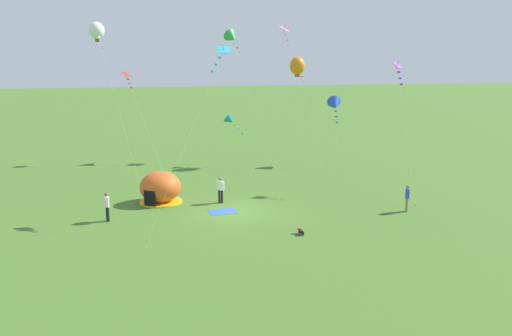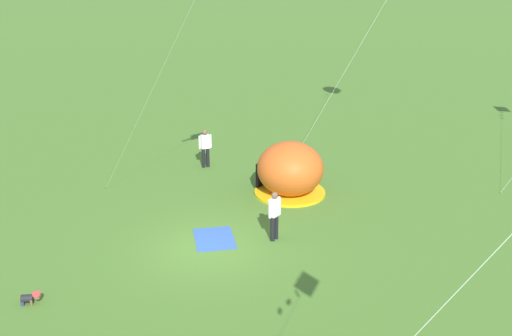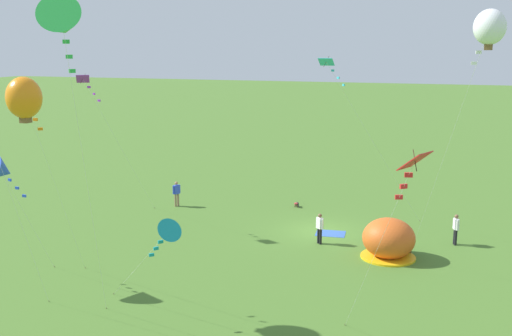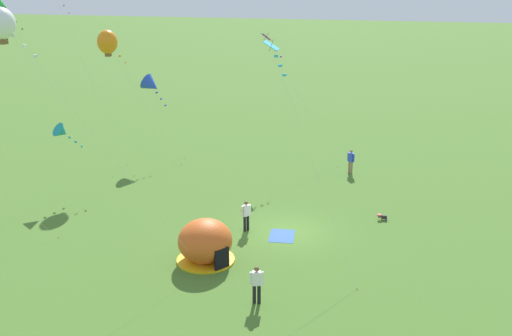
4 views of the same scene
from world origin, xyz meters
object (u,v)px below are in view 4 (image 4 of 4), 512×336
Objects in this scene: person_watching_sky at (351,160)px; kite_green at (0,6)px; popup_tent at (205,242)px; toddler_crawling at (382,217)px; person_with_toddler at (246,214)px; kite_blue at (152,85)px; kite_teal at (62,132)px; kite_purple at (270,43)px; person_strolling at (257,283)px; kite_orange at (107,42)px; kite_cyan at (275,54)px; kite_white at (1,24)px.

kite_green reaches higher than person_watching_sky.
popup_tent is 10.81m from toddler_crawling.
person_with_toddler reaches higher than toddler_crawling.
kite_blue is (8.75, 17.40, 5.18)m from toddler_crawling.
kite_teal reaches higher than person_watching_sky.
person_with_toddler is 15.40m from kite_purple.
kite_purple is at bearing 41.06° from toddler_crawling.
person_watching_sky is 1.00× the size of person_strolling.
kite_orange is at bearing 97.00° from person_watching_sky.
kite_cyan is (-0.09, -1.50, 8.53)m from person_with_toddler.
kite_cyan is 17.44m from kite_blue.
person_strolling is 1.00× the size of person_with_toddler.
toddler_crawling is 19.79m from kite_teal.
kite_white is at bearing 126.57° from toddler_crawling.
person_strolling is 23.33m from kite_blue.
toddler_crawling is 0.06× the size of kite_purple.
kite_white is 12.21m from kite_cyan.
kite_blue is (15.89, 9.33, 4.36)m from popup_tent.
person_watching_sky and person_with_toddler have the same top height.
popup_tent is 13.00m from kite_white.
kite_teal is 15.59m from kite_purple.
kite_green reaches higher than person_with_toddler.
person_strolling is 23.95m from kite_green.
toddler_crawling is 0.05× the size of kite_green.
kite_blue is at bearing 86.21° from person_watching_sky.
popup_tent is 1.63× the size of person_strolling.
kite_white reaches higher than popup_tent.
kite_cyan is at bearing -135.66° from kite_blue.
kite_cyan reaches higher than person_with_toddler.
kite_purple is at bearing 2.30° from popup_tent.
person_watching_sky is at bearing -93.79° from kite_blue.
kite_white is at bearing -143.85° from kite_green.
kite_orange is 1.04× the size of kite_purple.
kite_white is at bearing 163.83° from kite_purple.
person_with_toddler is 0.28× the size of kite_blue.
kite_cyan is (-13.42, -3.20, 1.00)m from kite_purple.
popup_tent is 4.00m from person_with_toddler.
person_with_toddler is at bearing 86.46° from kite_cyan.
popup_tent is at bearing -177.70° from kite_purple.
person_watching_sky is at bearing -110.17° from kite_purple.
person_with_toddler is 16.46m from kite_blue.
toddler_crawling is 25.90m from kite_green.
kite_teal is (-6.13, 0.28, -4.76)m from kite_orange.
kite_purple is at bearing 13.40° from kite_cyan.
kite_blue is at bearing -36.11° from kite_green.
kite_purple is 0.90× the size of kite_cyan.
toddler_crawling is 0.09× the size of kite_blue.
kite_teal is (10.63, 4.53, -7.37)m from kite_white.
kite_blue is (12.12, 11.84, -4.14)m from kite_cyan.
popup_tent is at bearing 159.57° from person_watching_sky.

